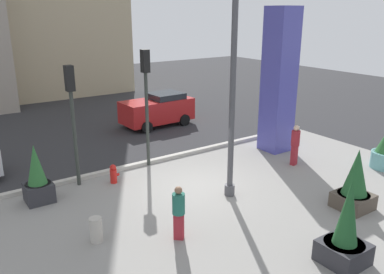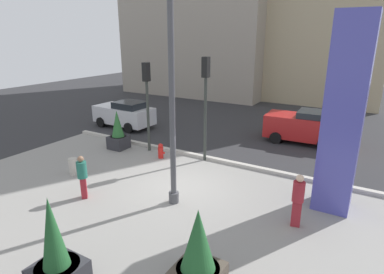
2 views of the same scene
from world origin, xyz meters
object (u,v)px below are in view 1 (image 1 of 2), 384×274
Objects in this scene: potted_plant_near_left at (346,233)px; traffic_light_far_side at (72,107)px; potted_plant_by_pillar at (37,179)px; pedestrian_crossing at (295,143)px; potted_plant_near_right at (355,183)px; fire_hydrant at (113,174)px; traffic_light_corner at (146,90)px; lamp_post at (233,91)px; pedestrian_on_sidewalk at (179,210)px; car_intersection at (158,109)px; art_pillar_blue at (279,81)px; concrete_bollard at (96,230)px.

traffic_light_far_side is (-4.01, 8.66, 2.15)m from potted_plant_near_left.
pedestrian_crossing is (9.84, -2.61, 0.13)m from potted_plant_by_pillar.
potted_plant_by_pillar is at bearing 142.90° from potted_plant_near_right.
fire_hydrant is 0.15× the size of traffic_light_corner.
traffic_light_far_side is (-4.13, 3.90, -0.73)m from lamp_post.
potted_plant_near_left is at bearing -84.40° from traffic_light_corner.
potted_plant_near_left is at bearing -49.08° from pedestrian_on_sidewalk.
traffic_light_corner reaches higher than pedestrian_crossing.
potted_plant_near_left is at bearing -149.67° from potted_plant_near_right.
potted_plant_near_left is at bearing -65.17° from traffic_light_far_side.
car_intersection is (2.56, 14.11, 0.06)m from potted_plant_near_left.
traffic_light_far_side is at bearing 114.83° from potted_plant_near_left.
traffic_light_corner is 6.64m from car_intersection.
art_pillar_blue reaches higher than pedestrian_crossing.
potted_plant_near_right is 2.77× the size of fire_hydrant.
traffic_light_corner is 1.08× the size of traffic_light_far_side.
potted_plant_by_pillar is at bearing 179.82° from fire_hydrant.
traffic_light_far_side is 2.72× the size of pedestrian_on_sidewalk.
pedestrian_crossing is at bearing 9.73° from lamp_post.
traffic_light_far_side is 2.56× the size of pedestrian_crossing.
potted_plant_by_pillar reaches higher than pedestrian_on_sidewalk.
potted_plant_by_pillar is at bearing 165.13° from pedestrian_crossing.
pedestrian_on_sidewalk is (-2.91, 3.36, 0.04)m from potted_plant_near_left.
car_intersection is 12.06m from pedestrian_on_sidewalk.
fire_hydrant is 7.58m from pedestrian_crossing.
traffic_light_corner is 6.59m from pedestrian_crossing.
pedestrian_on_sidewalk is (-2.04, -5.57, -2.35)m from traffic_light_corner.
pedestrian_crossing is (4.12, 0.71, -2.78)m from lamp_post.
lamp_post reaches higher than car_intersection.
pedestrian_on_sidewalk is at bearing -163.64° from pedestrian_crossing.
art_pillar_blue is at bearing 15.59° from concrete_bollard.
pedestrian_on_sidewalk is (-5.47, -10.75, -0.02)m from car_intersection.
art_pillar_blue is at bearing -8.29° from traffic_light_far_side.
lamp_post is at bearing 2.19° from concrete_bollard.
potted_plant_near_right is 12.44m from car_intersection.
potted_plant_near_right is 8.33m from concrete_bollard.
traffic_light_far_side is (1.59, 0.58, 2.17)m from potted_plant_by_pillar.
pedestrian_on_sidewalk is at bearing 163.76° from potted_plant_near_right.
traffic_light_corner is (1.97, 0.86, 2.89)m from fire_hydrant.
pedestrian_crossing is at bearing -34.10° from traffic_light_corner.
lamp_post is at bearing 88.51° from potted_plant_near_left.
potted_plant_by_pillar is 0.42× the size of traffic_light_corner.
traffic_light_far_side is 1.10× the size of car_intersection.
art_pillar_blue reaches higher than potted_plant_near_left.
potted_plant_near_right is 3.32m from potted_plant_near_left.
potted_plant_near_left is 3.16× the size of fire_hydrant.
concrete_bollard is at bearing -79.20° from potted_plant_by_pillar.
pedestrian_on_sidewalk is at bearing -110.09° from traffic_light_corner.
pedestrian_on_sidewalk is at bearing -60.38° from potted_plant_by_pillar.
lamp_post reaches higher than traffic_light_corner.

